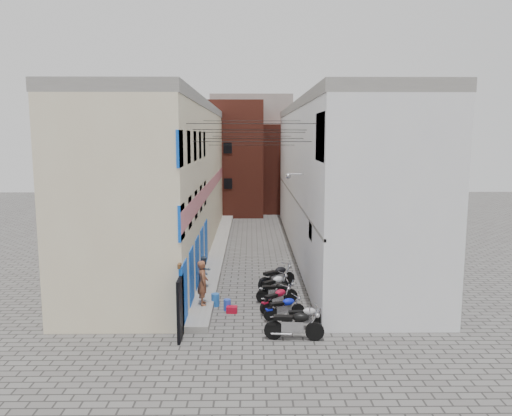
{
  "coord_description": "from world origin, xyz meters",
  "views": [
    {
      "loc": [
        -0.06,
        -17.09,
        7.07
      ],
      "look_at": [
        0.23,
        10.7,
        3.0
      ],
      "focal_mm": 35.0,
      "sensor_mm": 36.0,
      "label": 1
    }
  ],
  "objects_px": {
    "motorcycle_e": "(277,291)",
    "motorcycle_f": "(275,285)",
    "person_a": "(203,283)",
    "red_crate": "(232,310)",
    "motorcycle_d": "(277,298)",
    "motorcycle_a": "(294,323)",
    "water_jug_near": "(227,305)",
    "motorcycle_b": "(304,316)",
    "motorcycle_c": "(284,307)",
    "motorcycle_g": "(277,276)",
    "person_b": "(205,272)",
    "water_jug_far": "(215,300)"
  },
  "relations": [
    {
      "from": "motorcycle_c",
      "to": "motorcycle_b",
      "type": "bearing_deg",
      "value": 11.74
    },
    {
      "from": "motorcycle_d",
      "to": "motorcycle_b",
      "type": "bearing_deg",
      "value": -17.3
    },
    {
      "from": "motorcycle_b",
      "to": "motorcycle_d",
      "type": "distance_m",
      "value": 2.16
    },
    {
      "from": "motorcycle_a",
      "to": "red_crate",
      "type": "xyz_separation_m",
      "value": [
        -2.27,
        2.7,
        -0.48
      ]
    },
    {
      "from": "motorcycle_f",
      "to": "person_a",
      "type": "bearing_deg",
      "value": -100.43
    },
    {
      "from": "motorcycle_a",
      "to": "motorcycle_f",
      "type": "distance_m",
      "value": 4.76
    },
    {
      "from": "motorcycle_a",
      "to": "motorcycle_e",
      "type": "relative_size",
      "value": 1.17
    },
    {
      "from": "motorcycle_e",
      "to": "person_b",
      "type": "relative_size",
      "value": 1.24
    },
    {
      "from": "motorcycle_a",
      "to": "motorcycle_f",
      "type": "height_order",
      "value": "motorcycle_a"
    },
    {
      "from": "motorcycle_c",
      "to": "person_b",
      "type": "distance_m",
      "value": 4.75
    },
    {
      "from": "motorcycle_d",
      "to": "water_jug_far",
      "type": "xyz_separation_m",
      "value": [
        -2.54,
        0.56,
        -0.25
      ]
    },
    {
      "from": "motorcycle_e",
      "to": "water_jug_far",
      "type": "distance_m",
      "value": 2.64
    },
    {
      "from": "motorcycle_e",
      "to": "motorcycle_f",
      "type": "relative_size",
      "value": 0.96
    },
    {
      "from": "motorcycle_e",
      "to": "motorcycle_f",
      "type": "xyz_separation_m",
      "value": [
        -0.06,
        0.79,
        0.02
      ]
    },
    {
      "from": "person_b",
      "to": "motorcycle_a",
      "type": "bearing_deg",
      "value": -106.33
    },
    {
      "from": "person_a",
      "to": "red_crate",
      "type": "relative_size",
      "value": 4.35
    },
    {
      "from": "motorcycle_c",
      "to": "motorcycle_g",
      "type": "height_order",
      "value": "motorcycle_g"
    },
    {
      "from": "red_crate",
      "to": "motorcycle_f",
      "type": "bearing_deg",
      "value": 48.45
    },
    {
      "from": "motorcycle_d",
      "to": "motorcycle_f",
      "type": "relative_size",
      "value": 0.97
    },
    {
      "from": "motorcycle_a",
      "to": "person_a",
      "type": "relative_size",
      "value": 1.15
    },
    {
      "from": "motorcycle_f",
      "to": "water_jug_near",
      "type": "xyz_separation_m",
      "value": [
        -2.01,
        -1.77,
        -0.31
      ]
    },
    {
      "from": "person_b",
      "to": "water_jug_far",
      "type": "relative_size",
      "value": 2.71
    },
    {
      "from": "motorcycle_f",
      "to": "red_crate",
      "type": "distance_m",
      "value": 2.76
    },
    {
      "from": "motorcycle_d",
      "to": "person_b",
      "type": "height_order",
      "value": "person_b"
    },
    {
      "from": "motorcycle_f",
      "to": "water_jug_near",
      "type": "relative_size",
      "value": 4.04
    },
    {
      "from": "motorcycle_a",
      "to": "water_jug_near",
      "type": "distance_m",
      "value": 3.88
    },
    {
      "from": "motorcycle_c",
      "to": "motorcycle_d",
      "type": "distance_m",
      "value": 0.96
    },
    {
      "from": "person_b",
      "to": "person_a",
      "type": "bearing_deg",
      "value": -136.94
    },
    {
      "from": "person_a",
      "to": "red_crate",
      "type": "xyz_separation_m",
      "value": [
        1.18,
        -0.29,
        -1.03
      ]
    },
    {
      "from": "motorcycle_f",
      "to": "motorcycle_a",
      "type": "bearing_deg",
      "value": -35.3
    },
    {
      "from": "person_a",
      "to": "water_jug_near",
      "type": "relative_size",
      "value": 3.96
    },
    {
      "from": "motorcycle_d",
      "to": "person_a",
      "type": "distance_m",
      "value": 3.07
    },
    {
      "from": "person_a",
      "to": "water_jug_far",
      "type": "xyz_separation_m",
      "value": [
        0.46,
        0.5,
        -0.9
      ]
    },
    {
      "from": "motorcycle_f",
      "to": "person_a",
      "type": "relative_size",
      "value": 1.02
    },
    {
      "from": "motorcycle_a",
      "to": "red_crate",
      "type": "height_order",
      "value": "motorcycle_a"
    },
    {
      "from": "motorcycle_b",
      "to": "motorcycle_c",
      "type": "bearing_deg",
      "value": -150.3
    },
    {
      "from": "motorcycle_e",
      "to": "motorcycle_g",
      "type": "bearing_deg",
      "value": 172.19
    },
    {
      "from": "motorcycle_f",
      "to": "water_jug_near",
      "type": "distance_m",
      "value": 2.7
    },
    {
      "from": "motorcycle_a",
      "to": "motorcycle_b",
      "type": "distance_m",
      "value": 1.08
    },
    {
      "from": "motorcycle_d",
      "to": "red_crate",
      "type": "height_order",
      "value": "motorcycle_d"
    },
    {
      "from": "motorcycle_c",
      "to": "motorcycle_e",
      "type": "relative_size",
      "value": 0.96
    },
    {
      "from": "person_b",
      "to": "water_jug_near",
      "type": "height_order",
      "value": "person_b"
    },
    {
      "from": "motorcycle_a",
      "to": "motorcycle_e",
      "type": "distance_m",
      "value": 3.97
    },
    {
      "from": "motorcycle_g",
      "to": "person_a",
      "type": "height_order",
      "value": "person_a"
    },
    {
      "from": "motorcycle_g",
      "to": "water_jug_near",
      "type": "height_order",
      "value": "motorcycle_g"
    },
    {
      "from": "water_jug_near",
      "to": "water_jug_far",
      "type": "bearing_deg",
      "value": 134.89
    },
    {
      "from": "motorcycle_g",
      "to": "red_crate",
      "type": "xyz_separation_m",
      "value": [
        -1.97,
        -3.18,
        -0.48
      ]
    },
    {
      "from": "motorcycle_e",
      "to": "motorcycle_d",
      "type": "bearing_deg",
      "value": -7.59
    },
    {
      "from": "motorcycle_a",
      "to": "motorcycle_c",
      "type": "height_order",
      "value": "motorcycle_a"
    },
    {
      "from": "motorcycle_c",
      "to": "person_b",
      "type": "bearing_deg",
      "value": -156.03
    }
  ]
}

